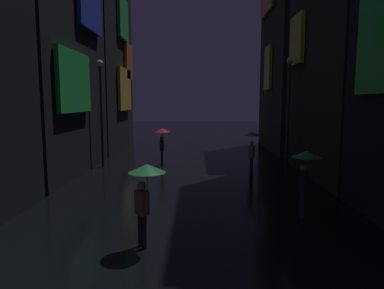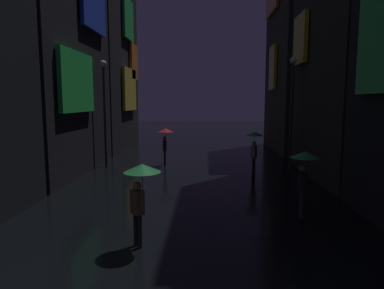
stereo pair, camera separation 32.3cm
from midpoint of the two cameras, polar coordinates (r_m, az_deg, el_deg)
name	(u,v)px [view 2 (the right image)]	position (r m, az deg, el deg)	size (l,w,h in m)	color
building_left_mid	(42,1)	(19.35, -23.32, 21.16)	(4.25, 8.69, 16.93)	black
building_left_far	(100,64)	(27.31, -14.74, 12.78)	(4.25, 8.68, 12.73)	black
building_right_far	(304,36)	(26.92, 18.44, 16.81)	(4.25, 7.73, 16.52)	#33302D
pedestrian_far_right_red	(165,136)	(19.14, -4.01, 1.38)	(0.90, 0.90, 2.12)	black
pedestrian_midstreet_centre_green	(304,166)	(10.97, 19.03, -3.37)	(0.90, 0.90, 2.12)	#2D2D38
pedestrian_midstreet_left_green	(254,141)	(17.18, 10.86, 0.60)	(0.90, 0.90, 2.12)	#38332D
pedestrian_near_crossing_green	(141,182)	(8.38, -7.47, -6.23)	(0.90, 0.90, 2.12)	black
streetlamp_right_far	(292,101)	(18.75, 16.78, 7.01)	(0.36, 0.36, 5.87)	#2D2D33
streetlamp_left_far	(104,101)	(19.27, -13.93, 6.98)	(0.36, 0.36, 5.80)	#2D2D33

